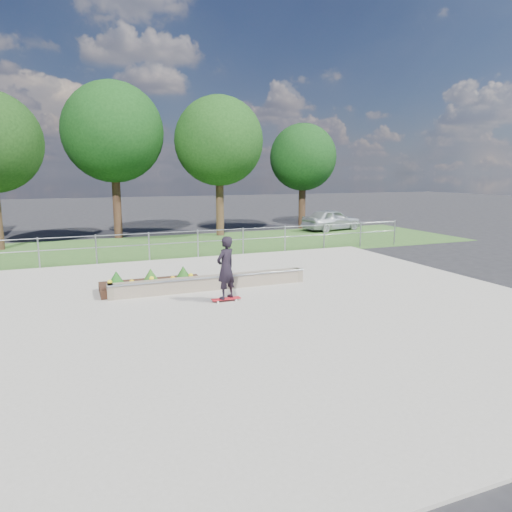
{
  "coord_description": "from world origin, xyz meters",
  "views": [
    {
      "loc": [
        -4.71,
        -10.76,
        3.5
      ],
      "look_at": [
        0.2,
        1.5,
        1.1
      ],
      "focal_mm": 32.0,
      "sensor_mm": 36.0,
      "label": 1
    }
  ],
  "objects": [
    {
      "name": "parked_car",
      "position": [
        10.12,
        13.69,
        0.67
      ],
      "size": [
        4.14,
        2.32,
        1.33
      ],
      "primitive_type": "imported",
      "rotation": [
        0.0,
        0.0,
        1.77
      ],
      "color": "#B3B9BE",
      "rests_on": "ground"
    },
    {
      "name": "tree_mid_left",
      "position": [
        -2.5,
        15.0,
        5.61
      ],
      "size": [
        5.25,
        5.25,
        8.25
      ],
      "color": "black",
      "rests_on": "ground"
    },
    {
      "name": "concrete_slab",
      "position": [
        0.0,
        0.0,
        0.03
      ],
      "size": [
        15.0,
        15.0,
        0.06
      ],
      "primitive_type": "cube",
      "color": "gray",
      "rests_on": "ground"
    },
    {
      "name": "tree_far_right",
      "position": [
        9.0,
        15.5,
        4.48
      ],
      "size": [
        4.2,
        4.2,
        6.6
      ],
      "color": "black",
      "rests_on": "ground"
    },
    {
      "name": "grind_ledge",
      "position": [
        -1.0,
        2.13,
        0.26
      ],
      "size": [
        6.0,
        0.44,
        0.43
      ],
      "color": "#695D4D",
      "rests_on": "concrete_slab"
    },
    {
      "name": "tree_mid_right",
      "position": [
        3.0,
        14.0,
        5.23
      ],
      "size": [
        4.9,
        4.9,
        7.7
      ],
      "color": "#362415",
      "rests_on": "ground"
    },
    {
      "name": "ground",
      "position": [
        0.0,
        0.0,
        0.0
      ],
      "size": [
        120.0,
        120.0,
        0.0
      ],
      "primitive_type": "plane",
      "color": "black",
      "rests_on": "ground"
    },
    {
      "name": "skateboarder",
      "position": [
        -1.0,
        0.7,
        0.99
      ],
      "size": [
        0.8,
        0.67,
        1.79
      ],
      "color": "silver",
      "rests_on": "concrete_slab"
    },
    {
      "name": "fence",
      "position": [
        0.0,
        7.5,
        0.77
      ],
      "size": [
        20.06,
        0.06,
        1.2
      ],
      "color": "#989AA1",
      "rests_on": "ground"
    },
    {
      "name": "planter_bed",
      "position": [
        -2.67,
        2.72,
        0.24
      ],
      "size": [
        3.0,
        1.2,
        0.61
      ],
      "color": "black",
      "rests_on": "concrete_slab"
    },
    {
      "name": "grass_verge",
      "position": [
        0.0,
        11.0,
        0.01
      ],
      "size": [
        30.0,
        8.0,
        0.02
      ],
      "primitive_type": "cube",
      "color": "#2B4E1F",
      "rests_on": "ground"
    }
  ]
}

